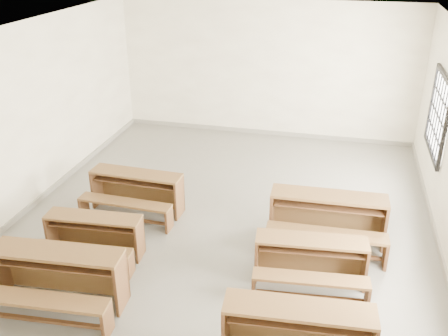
% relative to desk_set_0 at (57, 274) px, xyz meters
% --- Properties ---
extents(room, '(8.50, 8.50, 3.20)m').
position_rel_desk_set_0_xyz_m(room, '(1.71, 2.57, 1.68)').
color(room, slate).
rests_on(room, ground).
extents(desk_set_0, '(1.81, 1.03, 0.79)m').
position_rel_desk_set_0_xyz_m(desk_set_0, '(0.00, 0.00, 0.00)').
color(desk_set_0, brown).
rests_on(desk_set_0, ground).
extents(desk_set_1, '(1.51, 0.86, 0.66)m').
position_rel_desk_set_0_xyz_m(desk_set_1, '(-0.06, 1.12, -0.08)').
color(desk_set_1, brown).
rests_on(desk_set_1, ground).
extents(desk_set_2, '(1.66, 0.91, 0.73)m').
position_rel_desk_set_0_xyz_m(desk_set_2, '(0.04, 2.53, -0.03)').
color(desk_set_2, brown).
rests_on(desk_set_2, ground).
extents(desk_set_3, '(1.76, 1.00, 0.76)m').
position_rel_desk_set_0_xyz_m(desk_set_3, '(3.17, -0.30, -0.01)').
color(desk_set_3, brown).
rests_on(desk_set_3, ground).
extents(desk_set_4, '(1.61, 0.94, 0.69)m').
position_rel_desk_set_0_xyz_m(desk_set_4, '(3.19, 1.21, -0.06)').
color(desk_set_4, brown).
rests_on(desk_set_4, ground).
extents(desk_set_5, '(1.83, 0.99, 0.81)m').
position_rel_desk_set_0_xyz_m(desk_set_5, '(3.36, 2.34, 0.01)').
color(desk_set_5, brown).
rests_on(desk_set_5, ground).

